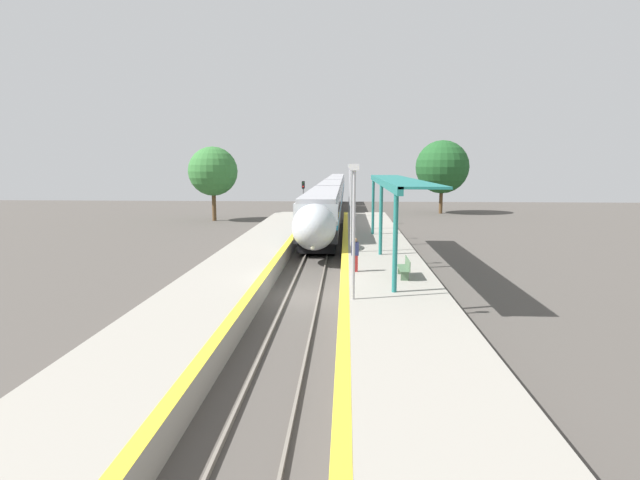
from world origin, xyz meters
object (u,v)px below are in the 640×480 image
platform_bench (405,267)px  lamppost_mid (351,202)px  lamppost_far (350,192)px  lamppost_near (354,223)px  train (333,192)px  person_waiting (355,254)px  railway_signal (303,200)px  lamppost_farthest (349,186)px

platform_bench → lamppost_mid: lamppost_mid is taller
lamppost_mid → lamppost_far: (0.00, 10.53, 0.00)m
platform_bench → lamppost_near: 5.27m
train → lamppost_near: size_ratio=16.62×
platform_bench → lamppost_near: size_ratio=0.34×
person_waiting → lamppost_near: (-0.15, -5.06, 2.13)m
train → lamppost_near: (2.26, -52.79, 1.68)m
lamppost_mid → railway_signal: bearing=103.7°
platform_bench → lamppost_far: 17.48m
person_waiting → lamppost_near: size_ratio=0.32×
platform_bench → railway_signal: railway_signal is taller
train → lamppost_far: bearing=-85.9°
train → lamppost_mid: 42.36m
person_waiting → lamppost_farthest: 26.60m
lamppost_far → person_waiting: bearing=-89.5°
railway_signal → lamppost_farthest: bearing=34.6°
lamppost_farthest → train: bearing=96.1°
train → platform_bench: (4.71, -48.86, -0.83)m
platform_bench → railway_signal: size_ratio=0.39×
person_waiting → lamppost_mid: (-0.15, 5.47, 2.13)m
railway_signal → lamppost_farthest: size_ratio=0.87×
train → lamppost_farthest: lamppost_farthest is taller
platform_bench → train: bearing=95.5°
platform_bench → lamppost_mid: 7.47m
lamppost_farthest → person_waiting: bearing=-89.7°
train → person_waiting: size_ratio=51.82×
platform_bench → lamppost_far: size_ratio=0.34×
train → lamppost_mid: lamppost_mid is taller
train → lamppost_farthest: 21.40m
railway_signal → lamppost_far: 8.77m
lamppost_mid → lamppost_far: 10.53m
train → lamppost_near: 52.86m
train → lamppost_farthest: bearing=-83.9°
lamppost_near → lamppost_far: same height
lamppost_mid → lamppost_farthest: bearing=90.0°
lamppost_mid → lamppost_near: bearing=-90.0°
lamppost_near → platform_bench: bearing=58.0°
railway_signal → lamppost_mid: 18.59m
person_waiting → lamppost_mid: size_ratio=0.32×
lamppost_mid → lamppost_far: bearing=90.0°
platform_bench → person_waiting: 2.59m
train → platform_bench: size_ratio=49.17×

